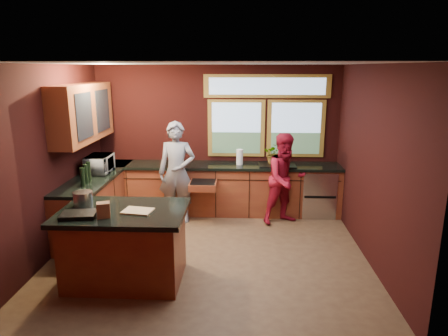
# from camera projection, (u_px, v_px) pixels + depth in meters

# --- Properties ---
(floor) EXTENTS (4.50, 4.50, 0.00)m
(floor) POSITION_uv_depth(u_px,v_px,m) (209.00, 252.00, 5.88)
(floor) COLOR brown
(floor) RESTS_ON ground
(room_shell) EXTENTS (4.52, 4.02, 2.71)m
(room_shell) POSITION_uv_depth(u_px,v_px,m) (169.00, 128.00, 5.78)
(room_shell) COLOR black
(room_shell) RESTS_ON ground
(back_counter) EXTENTS (4.50, 0.64, 0.93)m
(back_counter) POSITION_uv_depth(u_px,v_px,m) (227.00, 189.00, 7.40)
(back_counter) COLOR maroon
(back_counter) RESTS_ON floor
(left_counter) EXTENTS (0.64, 2.30, 0.93)m
(left_counter) POSITION_uv_depth(u_px,v_px,m) (97.00, 202.00, 6.68)
(left_counter) COLOR maroon
(left_counter) RESTS_ON floor
(island) EXTENTS (1.55, 1.05, 0.95)m
(island) POSITION_uv_depth(u_px,v_px,m) (125.00, 245.00, 5.02)
(island) COLOR maroon
(island) RESTS_ON floor
(person_grey) EXTENTS (0.67, 0.45, 1.77)m
(person_grey) POSITION_uv_depth(u_px,v_px,m) (177.00, 173.00, 6.89)
(person_grey) COLOR slate
(person_grey) RESTS_ON floor
(person_red) EXTENTS (0.96, 0.88, 1.58)m
(person_red) POSITION_uv_depth(u_px,v_px,m) (286.00, 179.00, 6.84)
(person_red) COLOR maroon
(person_red) RESTS_ON floor
(microwave) EXTENTS (0.37, 0.54, 0.30)m
(microwave) POSITION_uv_depth(u_px,v_px,m) (99.00, 164.00, 6.67)
(microwave) COLOR #999999
(microwave) RESTS_ON left_counter
(potted_plant) EXTENTS (0.35, 0.30, 0.39)m
(potted_plant) POSITION_uv_depth(u_px,v_px,m) (274.00, 154.00, 7.25)
(potted_plant) COLOR #999999
(potted_plant) RESTS_ON back_counter
(paper_towel) EXTENTS (0.12, 0.12, 0.28)m
(paper_towel) POSITION_uv_depth(u_px,v_px,m) (240.00, 157.00, 7.25)
(paper_towel) COLOR white
(paper_towel) RESTS_ON back_counter
(cutting_board) EXTENTS (0.39, 0.31, 0.02)m
(cutting_board) POSITION_uv_depth(u_px,v_px,m) (138.00, 211.00, 4.85)
(cutting_board) COLOR tan
(cutting_board) RESTS_ON island
(stock_pot) EXTENTS (0.24, 0.24, 0.18)m
(stock_pot) POSITION_uv_depth(u_px,v_px,m) (83.00, 199.00, 5.06)
(stock_pot) COLOR #A8A8AD
(stock_pot) RESTS_ON island
(paper_bag) EXTENTS (0.18, 0.16, 0.18)m
(paper_bag) POSITION_uv_depth(u_px,v_px,m) (103.00, 210.00, 4.65)
(paper_bag) COLOR brown
(paper_bag) RESTS_ON island
(black_tray) EXTENTS (0.44, 0.34, 0.05)m
(black_tray) POSITION_uv_depth(u_px,v_px,m) (79.00, 215.00, 4.68)
(black_tray) COLOR black
(black_tray) RESTS_ON island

